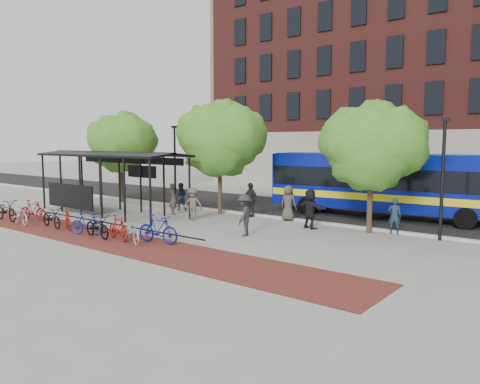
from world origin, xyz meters
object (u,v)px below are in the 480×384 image
Objects in this scene: tree_c at (374,143)px; bus_shelter at (109,162)px; lamp_post_right at (443,175)px; pedestrian_5 at (310,209)px; bike_4 at (52,218)px; pedestrian_1 at (173,199)px; tree_b at (222,136)px; bike_0 at (6,210)px; pedestrian_4 at (250,200)px; lamp_post_left at (175,164)px; bike_5 at (68,219)px; pedestrian_3 at (193,204)px; pedestrian_7 at (394,216)px; pedestrian_9 at (244,215)px; bike_1 at (33,210)px; bike_9 at (118,228)px; bike_2 at (21,215)px; bike_11 at (158,229)px; pedestrian_6 at (288,203)px; pedestrian_2 at (180,196)px; bike_8 at (97,226)px; bike_10 at (132,232)px; tree_a at (122,140)px; bus at (388,181)px; bike_7 at (87,224)px.

bus_shelter is at bearing -164.94° from tree_c.
lamp_post_right reaches higher than pedestrian_5.
bus_shelter reaches higher than bike_4.
tree_b is at bearing -109.44° from pedestrian_1.
pedestrian_1 is 0.94× the size of pedestrian_5.
bike_0 is 12.93m from pedestrian_4.
lamp_post_left is 3.17× the size of bike_5.
pedestrian_3 is 0.91× the size of pedestrian_5.
pedestrian_7 is 6.77m from pedestrian_9.
bus_shelter is at bearing 25.51° from bike_4.
bike_9 is (7.77, -0.36, -0.01)m from bike_1.
bike_2 is 0.98× the size of bike_11.
bike_9 is 0.97× the size of pedestrian_1.
pedestrian_6 is at bearing -17.91° from bike_11.
pedestrian_4 is at bearing 8.04° from bike_9.
pedestrian_3 is (3.83, 5.77, 0.38)m from bike_4.
bike_0 reaches higher than bike_4.
tree_c is 3.56× the size of pedestrian_2.
bike_2 is at bearing 102.55° from bike_8.
pedestrian_9 is at bearing -26.06° from lamp_post_left.
bike_4 is 1.00× the size of pedestrian_6.
bike_4 reaches higher than bike_10.
lamp_post_right reaches higher than pedestrian_1.
pedestrian_9 reaches higher than bike_11.
tree_a reaches higher than bike_8.
pedestrian_9 is at bearing -113.20° from bus.
bike_4 is at bearing 17.38° from pedestrian_7.
pedestrian_2 is (2.20, 3.49, -2.17)m from bus_shelter.
pedestrian_6 reaches higher than bike_5.
pedestrian_1 is (-3.31, 6.28, 0.37)m from bike_9.
lamp_post_left reaches higher than bike_4.
tree_b reaches higher than bus.
lamp_post_left is at bearing -167.98° from pedestrian_4.
bike_11 is 3.86m from pedestrian_9.
bike_0 is 1.25× the size of bike_10.
pedestrian_3 is (-2.02, 5.59, 0.41)m from bike_10.
tree_b reaches higher than bus_shelter.
tree_b reaches higher than pedestrian_1.
pedestrian_1 is at bearing -15.14° from tree_a.
bike_5 is at bearing 48.25° from pedestrian_6.
lamp_post_right is 2.98× the size of bike_10.
pedestrian_4 reaches higher than bike_7.
bike_7 is 6.56m from pedestrian_1.
bike_4 is at bearing 42.03° from pedestrian_2.
tree_c reaches higher than bike_2.
lamp_post_right is at bearing 11.80° from pedestrian_4.
tree_c is at bearing 137.85° from pedestrian_2.
bike_11 reaches higher than bike_0.
pedestrian_4 is at bearing -40.25° from bike_7.
bike_9 is at bearing -141.52° from lamp_post_right.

